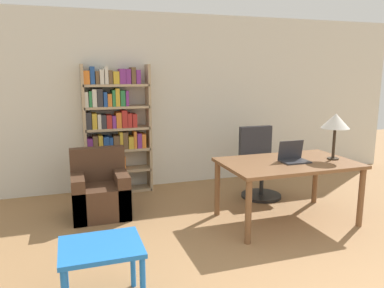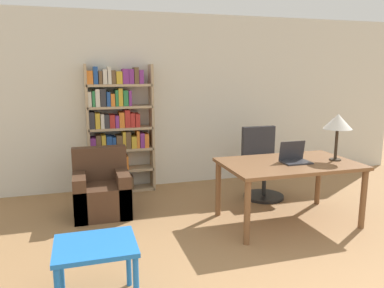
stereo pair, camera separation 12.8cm
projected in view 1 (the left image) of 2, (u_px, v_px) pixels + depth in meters
The scene contains 8 objects.
wall_back at pixel (182, 101), 6.02m from camera, with size 8.00×0.06×2.70m.
desk at pixel (288, 169), 4.53m from camera, with size 1.60×0.99×0.75m.
laptop at pixel (293, 157), 4.51m from camera, with size 0.33×0.24×0.25m.
table_lamp at pixel (335, 122), 4.55m from camera, with size 0.34×0.34×0.57m.
office_chair at pixel (260, 166), 5.50m from camera, with size 0.58×0.58×1.02m.
side_table_blue at pixel (101, 255), 2.85m from camera, with size 0.62×0.52×0.53m.
armchair at pixel (100, 193), 4.78m from camera, with size 0.70×0.64×0.85m.
bookshelf at pixel (113, 131), 5.57m from camera, with size 0.98×0.28×1.92m.
Camera 1 is at (-1.76, -1.26, 1.82)m, focal length 35.00 mm.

